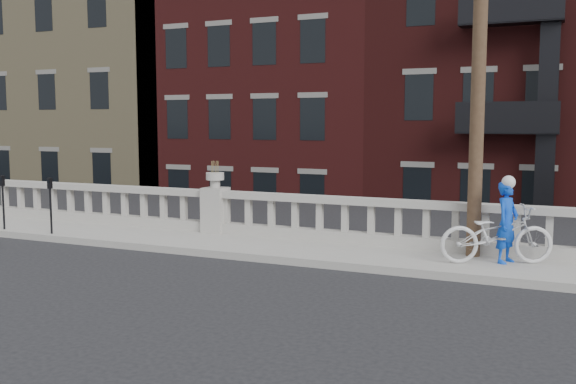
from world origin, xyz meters
The scene contains 9 objects.
ground centered at (0.00, 0.00, 0.00)m, with size 120.00×120.00×0.00m, color black.
sidewalk centered at (0.00, 3.00, 0.07)m, with size 32.00×2.20×0.15m, color gray.
balustrade centered at (0.00, 3.95, 0.64)m, with size 28.00×0.34×1.03m.
planter_pedestal centered at (0.00, 3.95, 0.83)m, with size 0.55×0.55×1.76m.
lower_level centered at (0.56, 23.04, 2.63)m, with size 80.00×44.00×20.80m.
parking_meter_c centered at (-5.10, 2.15, 1.00)m, with size 0.10×0.09×1.36m.
parking_meter_d centered at (-3.54, 2.15, 1.00)m, with size 0.10×0.09×1.36m.
bicycle centered at (6.69, 3.06, 0.71)m, with size 0.75×2.14×1.13m, color silver.
cyclist centered at (6.87, 3.20, 0.94)m, with size 0.58×0.38×1.58m, color blue.
Camera 1 is at (7.90, -9.61, 2.86)m, focal length 40.00 mm.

